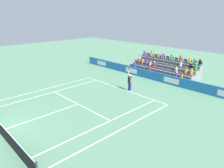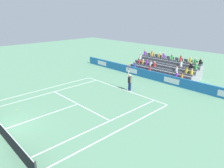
# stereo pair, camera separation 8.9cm
# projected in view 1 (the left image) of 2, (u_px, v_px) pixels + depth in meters

# --- Properties ---
(line_baseline) EXTENTS (10.97, 0.10, 0.01)m
(line_baseline) POSITION_uv_depth(u_px,v_px,m) (121.00, 89.00, 21.66)
(line_baseline) COLOR white
(line_baseline) RESTS_ON ground
(line_service) EXTENTS (8.23, 0.10, 0.01)m
(line_service) POSITION_uv_depth(u_px,v_px,m) (78.00, 104.00, 18.06)
(line_service) COLOR white
(line_service) RESTS_ON ground
(line_centre_service) EXTENTS (0.10, 6.40, 0.01)m
(line_centre_service) POSITION_uv_depth(u_px,v_px,m) (43.00, 116.00, 15.97)
(line_centre_service) COLOR white
(line_centre_service) RESTS_ON ground
(line_singles_sideline_left) EXTENTS (0.10, 11.89, 0.01)m
(line_singles_sideline_left) POSITION_uv_depth(u_px,v_px,m) (50.00, 93.00, 20.57)
(line_singles_sideline_left) COLOR white
(line_singles_sideline_left) RESTS_ON ground
(line_singles_sideline_right) EXTENTS (0.10, 11.89, 0.01)m
(line_singles_sideline_right) POSITION_uv_depth(u_px,v_px,m) (106.00, 123.00, 14.96)
(line_singles_sideline_right) COLOR white
(line_singles_sideline_right) RESTS_ON ground
(line_doubles_sideline_left) EXTENTS (0.10, 11.89, 0.01)m
(line_doubles_sideline_left) POSITION_uv_depth(u_px,v_px,m) (44.00, 89.00, 21.51)
(line_doubles_sideline_left) COLOR white
(line_doubles_sideline_left) RESTS_ON ground
(line_doubles_sideline_right) EXTENTS (0.10, 11.89, 0.01)m
(line_doubles_sideline_right) POSITION_uv_depth(u_px,v_px,m) (119.00, 130.00, 14.02)
(line_doubles_sideline_right) COLOR white
(line_doubles_sideline_right) RESTS_ON ground
(line_centre_mark) EXTENTS (0.10, 0.20, 0.01)m
(line_centre_mark) POSITION_uv_depth(u_px,v_px,m) (121.00, 89.00, 21.60)
(line_centre_mark) COLOR white
(line_centre_mark) RESTS_ON ground
(sponsor_barrier) EXTENTS (23.13, 0.22, 1.02)m
(sponsor_barrier) POSITION_uv_depth(u_px,v_px,m) (150.00, 75.00, 24.73)
(sponsor_barrier) COLOR #1E66AD
(sponsor_barrier) RESTS_ON ground
(tennis_player) EXTENTS (0.52, 0.38, 2.85)m
(tennis_player) POSITION_uv_depth(u_px,v_px,m) (130.00, 82.00, 20.78)
(tennis_player) COLOR navy
(tennis_player) RESTS_ON ground
(stadium_stand) EXTENTS (8.68, 3.80, 2.63)m
(stadium_stand) POSITION_uv_depth(u_px,v_px,m) (164.00, 69.00, 26.59)
(stadium_stand) COLOR gray
(stadium_stand) RESTS_ON ground
(loose_tennis_ball) EXTENTS (0.07, 0.07, 0.07)m
(loose_tennis_ball) POSITION_uv_depth(u_px,v_px,m) (17.00, 110.00, 16.91)
(loose_tennis_ball) COLOR #D1E533
(loose_tennis_ball) RESTS_ON ground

